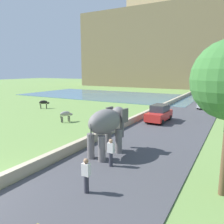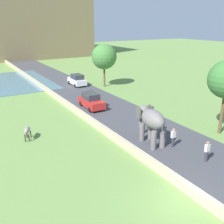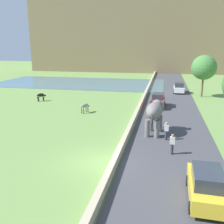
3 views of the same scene
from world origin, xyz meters
name	(u,v)px [view 2 (image 2 of 3)]	position (x,y,z in m)	size (l,w,h in m)	color
ground_plane	(180,205)	(0.00, 0.00, 0.00)	(220.00, 220.00, 0.00)	#6B8E47
road_surface	(94,101)	(5.00, 20.00, 0.03)	(7.00, 120.00, 0.06)	#424247
barrier_wall	(72,108)	(1.20, 18.00, 0.31)	(0.40, 110.00, 0.63)	tan
elephant	(151,120)	(3.45, 6.81, 2.04)	(1.71, 3.54, 2.99)	slate
person_beside_elephant	(173,137)	(4.54, 5.33, 0.87)	(0.36, 0.22, 1.63)	#33333D
person_trailing	(207,151)	(4.97, 2.39, 0.87)	(0.36, 0.22, 1.63)	#33333D
car_red	(91,101)	(3.43, 17.56, 0.90)	(1.90, 4.05, 1.80)	red
car_white	(77,80)	(6.57, 28.80, 0.90)	(1.85, 4.03, 1.80)	white
cow_grey	(27,130)	(-5.02, 12.80, 0.84)	(0.89, 1.40, 1.15)	gray
tree_mid	(104,57)	(9.96, 26.03, 4.59)	(3.79, 3.79, 6.50)	brown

